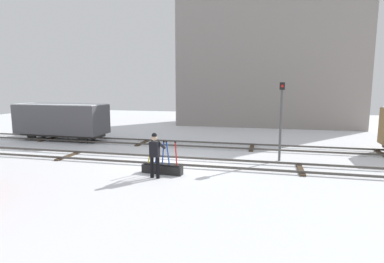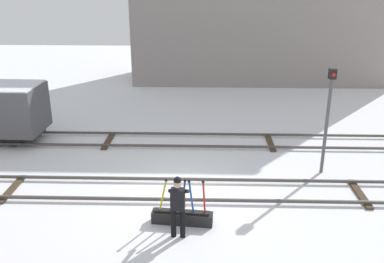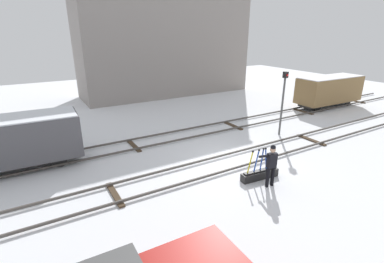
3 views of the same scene
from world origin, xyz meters
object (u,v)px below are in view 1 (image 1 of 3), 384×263
object	(u,v)px
switch_lever_frame	(162,168)
signal_post	(281,113)
rail_worker	(155,152)
freight_car_far_end	(61,119)

from	to	relation	value
switch_lever_frame	signal_post	xyz separation A→B (m)	(4.97, 3.57, 2.13)
rail_worker	freight_car_far_end	bearing A→B (deg)	148.85
rail_worker	signal_post	distance (m)	6.72
rail_worker	freight_car_far_end	distance (m)	11.73
signal_post	freight_car_far_end	distance (m)	14.74
signal_post	rail_worker	bearing A→B (deg)	-140.09
switch_lever_frame	rail_worker	world-z (taller)	rail_worker
switch_lever_frame	rail_worker	size ratio (longest dim) A/B	0.98
freight_car_far_end	switch_lever_frame	bearing A→B (deg)	-32.02
freight_car_far_end	signal_post	bearing A→B (deg)	-9.08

